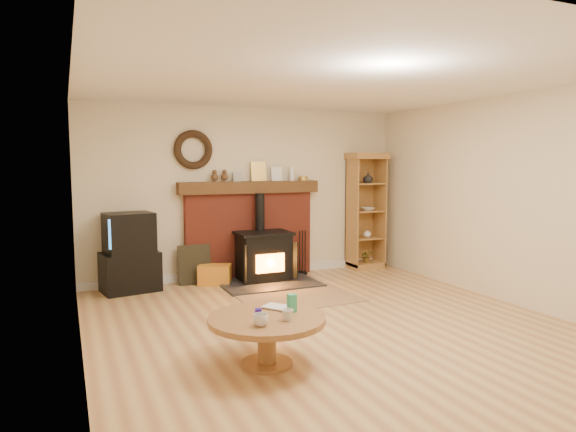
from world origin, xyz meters
name	(u,v)px	position (x,y,z in m)	size (l,w,h in m)	color
ground	(332,327)	(0.00, 0.00, 0.00)	(5.50, 5.50, 0.00)	#AC7647
room_shell	(328,167)	(-0.02, 0.09, 1.72)	(5.02, 5.52, 2.61)	beige
chimney_breast	(250,225)	(0.00, 2.67, 0.80)	(2.20, 0.22, 1.78)	maroon
wood_stove	(264,257)	(0.09, 2.27, 0.36)	(1.40, 1.00, 1.30)	black
area_rug	(300,298)	(0.17, 1.19, 0.01)	(1.49, 1.02, 0.01)	brown
tv_unit	(130,254)	(-1.81, 2.47, 0.52)	(0.82, 0.63, 1.09)	black
curio_cabinet	(365,211)	(2.00, 2.55, 0.96)	(0.62, 0.45, 1.92)	olive
firelog_box	(215,275)	(-0.64, 2.40, 0.14)	(0.46, 0.29, 0.29)	yellow
leaning_painting	(195,264)	(-0.89, 2.55, 0.29)	(0.48, 0.03, 0.57)	black
fire_tools	(302,266)	(0.82, 2.50, 0.13)	(0.16, 0.16, 0.70)	black
coffee_table	(267,326)	(-1.03, -0.71, 0.35)	(1.03, 1.03, 0.60)	brown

